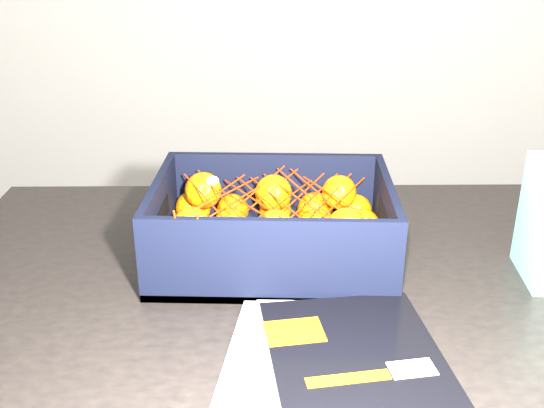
{
  "coord_description": "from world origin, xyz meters",
  "views": [
    {
      "loc": [
        0.27,
        -0.56,
        1.25
      ],
      "look_at": [
        0.25,
        0.33,
        0.86
      ],
      "focal_mm": 42.27,
      "sensor_mm": 36.0,
      "label": 1
    }
  ],
  "objects": [
    {
      "name": "mesh_net",
      "position": [
        0.24,
        0.36,
        0.86
      ],
      "size": [
        0.31,
        0.25,
        0.09
      ],
      "color": "red",
      "rests_on": "clementine_heap"
    },
    {
      "name": "clementine_heap",
      "position": [
        0.24,
        0.37,
        0.8
      ],
      "size": [
        0.35,
        0.26,
        0.11
      ],
      "color": "orange",
      "rests_on": "produce_crate"
    },
    {
      "name": "produce_crate",
      "position": [
        0.25,
        0.36,
        0.79
      ],
      "size": [
        0.37,
        0.28,
        0.13
      ],
      "color": "#885E3F",
      "rests_on": "table"
    },
    {
      "name": "magazine_stack",
      "position": [
        0.33,
        0.08,
        0.76
      ],
      "size": [
        0.3,
        0.31,
        0.02
      ],
      "color": "silver",
      "rests_on": "table"
    },
    {
      "name": "table",
      "position": [
        0.31,
        0.28,
        0.65
      ],
      "size": [
        1.23,
        0.85,
        0.75
      ],
      "color": "black",
      "rests_on": "ground"
    }
  ]
}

